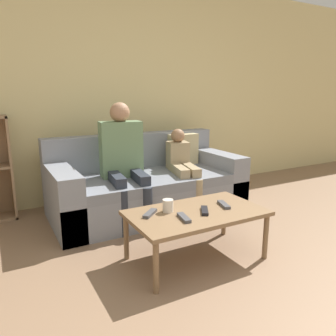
# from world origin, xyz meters

# --- Properties ---
(wall_back) EXTENTS (12.00, 0.06, 2.60)m
(wall_back) POSITION_xyz_m (0.00, 2.88, 1.30)
(wall_back) COLOR beige
(wall_back) RESTS_ON ground_plane
(couch) EXTENTS (1.99, 0.94, 0.81)m
(couch) POSITION_xyz_m (-0.00, 2.17, 0.28)
(couch) COLOR gray
(couch) RESTS_ON ground_plane
(coffee_table) EXTENTS (1.02, 0.59, 0.39)m
(coffee_table) POSITION_xyz_m (-0.12, 1.03, 0.35)
(coffee_table) COLOR brown
(coffee_table) RESTS_ON ground_plane
(person_adult) EXTENTS (0.44, 0.68, 1.17)m
(person_adult) POSITION_xyz_m (-0.29, 2.09, 0.67)
(person_adult) COLOR #282D38
(person_adult) RESTS_ON ground_plane
(person_child) EXTENTS (0.35, 0.67, 0.88)m
(person_child) POSITION_xyz_m (0.35, 2.02, 0.50)
(person_child) COLOR #9E8966
(person_child) RESTS_ON ground_plane
(cup_near) EXTENTS (0.08, 0.08, 0.09)m
(cup_near) POSITION_xyz_m (-0.31, 1.13, 0.44)
(cup_near) COLOR silver
(cup_near) RESTS_ON coffee_table
(tv_remote_0) EXTENTS (0.09, 0.18, 0.02)m
(tv_remote_0) POSITION_xyz_m (0.13, 1.03, 0.40)
(tv_remote_0) COLOR #47474C
(tv_remote_0) RESTS_ON coffee_table
(tv_remote_1) EXTENTS (0.08, 0.18, 0.02)m
(tv_remote_1) POSITION_xyz_m (-0.29, 0.94, 0.40)
(tv_remote_1) COLOR #47474C
(tv_remote_1) RESTS_ON coffee_table
(tv_remote_2) EXTENTS (0.16, 0.15, 0.02)m
(tv_remote_2) POSITION_xyz_m (-0.46, 1.13, 0.40)
(tv_remote_2) COLOR #47474C
(tv_remote_2) RESTS_ON coffee_table
(tv_remote_3) EXTENTS (0.13, 0.17, 0.02)m
(tv_remote_3) POSITION_xyz_m (-0.08, 0.99, 0.40)
(tv_remote_3) COLOR black
(tv_remote_3) RESTS_ON coffee_table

